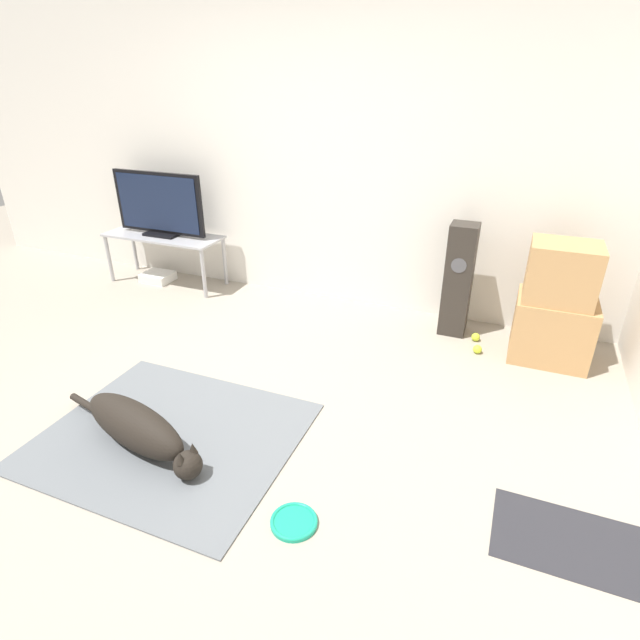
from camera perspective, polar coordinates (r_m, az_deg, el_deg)
name	(u,v)px	position (r m, az deg, el deg)	size (l,w,h in m)	color
ground_plane	(188,419)	(3.24, -14.83, -10.93)	(12.00, 12.00, 0.00)	#9E9384
wall_back	(317,156)	(4.47, -0.34, 18.19)	(8.00, 0.06, 2.55)	silver
area_rug	(170,435)	(3.14, -16.75, -12.51)	(1.45, 1.23, 0.01)	slate
dog	(137,428)	(3.03, -20.14, -11.48)	(1.14, 0.41, 0.27)	black
frisbee	(294,522)	(2.55, -3.00, -22.02)	(0.23, 0.23, 0.03)	#199E7A
cardboard_box_lower	(552,329)	(4.03, 24.96, -0.92)	(0.54, 0.44, 0.47)	tan
cardboard_box_upper	(562,273)	(3.84, 25.94, 4.90)	(0.46, 0.38, 0.42)	tan
floor_speaker	(458,280)	(4.08, 15.52, 4.40)	(0.21, 0.21, 0.91)	#2D2823
tv_stand	(164,241)	(5.17, -17.42, 8.63)	(1.18, 0.43, 0.50)	#A8A8AD
tv	(159,205)	(5.09, -17.95, 12.40)	(0.96, 0.20, 0.60)	black
tennis_ball_by_boxes	(477,349)	(3.98, 17.55, -3.21)	(0.07, 0.07, 0.07)	#C6E033
tennis_ball_near_speaker	(476,337)	(4.15, 17.36, -1.87)	(0.07, 0.07, 0.07)	#C6E033
game_console	(158,277)	(5.37, -18.04, 4.70)	(0.29, 0.25, 0.09)	white
door_mat	(572,542)	(2.74, 26.82, -21.69)	(0.69, 0.43, 0.01)	#28282D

